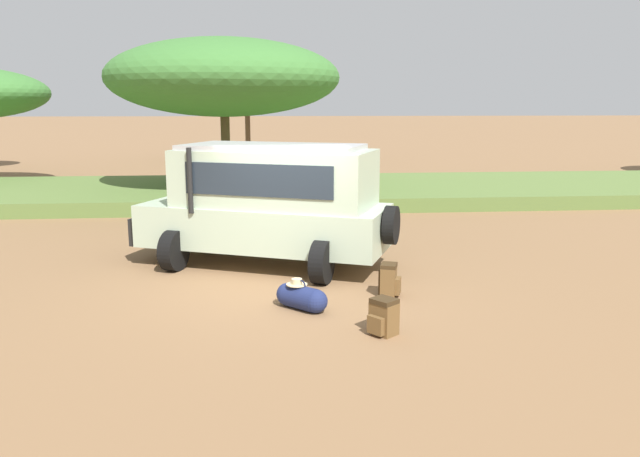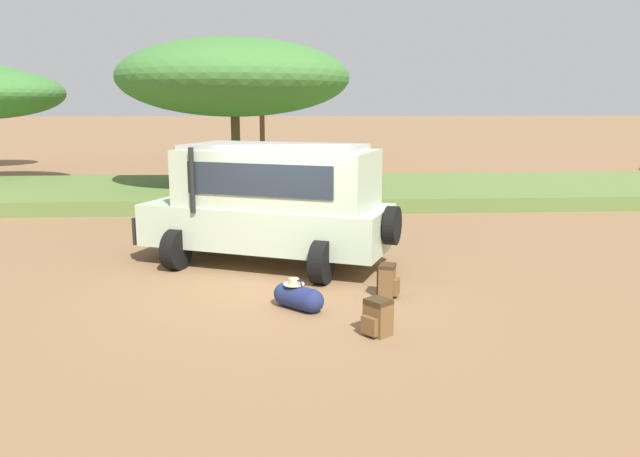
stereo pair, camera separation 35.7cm
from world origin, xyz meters
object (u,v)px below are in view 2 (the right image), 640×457
Objects in this scene: backpack_cluster_center at (388,281)px; duffel_bag_low_black_case at (298,297)px; safari_vehicle at (271,202)px; acacia_tree_right_mid at (261,74)px; backpack_beside_front_wheel at (377,318)px; acacia_tree_centre_back at (234,78)px.

backpack_cluster_center is 0.71× the size of duffel_bag_low_black_case.
safari_vehicle is 6.78× the size of duffel_bag_low_black_case.
duffel_bag_low_black_case is 28.06m from acacia_tree_right_mid.
backpack_cluster_center is 27.62m from acacia_tree_right_mid.
backpack_beside_front_wheel is 0.93× the size of backpack_cluster_center.
acacia_tree_centre_back is at bearing 106.02° from backpack_cluster_center.
safari_vehicle is at bearing 131.02° from backpack_cluster_center.
backpack_cluster_center is (2.00, -2.29, -1.02)m from safari_vehicle.
safari_vehicle is 3.21m from backpack_cluster_center.
duffel_bag_low_black_case is 0.10× the size of acacia_tree_right_mid.
backpack_beside_front_wheel is 0.66× the size of duffel_bag_low_black_case.
acacia_tree_right_mid is (-1.39, 27.62, 4.71)m from duffel_bag_low_black_case.
acacia_tree_centre_back reaches higher than safari_vehicle.
backpack_beside_front_wheel is 14.28m from acacia_tree_centre_back.
acacia_tree_centre_back reaches higher than duffel_bag_low_black_case.
safari_vehicle is 25.05m from acacia_tree_right_mid.
backpack_beside_front_wheel is 1.63m from duffel_bag_low_black_case.
backpack_beside_front_wheel is at bearing -85.09° from acacia_tree_right_mid.
backpack_cluster_center is at bearing -83.84° from acacia_tree_right_mid.
acacia_tree_centre_back is at bearing 102.21° from backpack_beside_front_wheel.
safari_vehicle is 0.70× the size of acacia_tree_right_mid.
backpack_cluster_center is at bearing 75.88° from backpack_beside_front_wheel.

